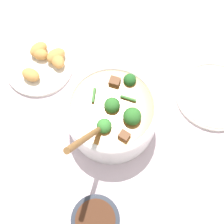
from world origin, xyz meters
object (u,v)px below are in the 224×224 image
Objects in this scene: food_plate at (42,63)px; condiment_bowl at (96,220)px; empty_plate at (214,94)px; stew_bowl at (112,113)px.

condiment_bowl is at bearing 66.74° from food_plate.
stew_bowl is at bearing -28.75° from empty_plate.
empty_plate is (-0.45, -0.01, -0.01)m from condiment_bowl.
food_plate is at bearing -85.82° from stew_bowl.
food_plate is (0.27, -0.40, 0.01)m from empty_plate.
condiment_bowl is at bearing 0.85° from empty_plate.
stew_bowl reaches higher than empty_plate.
stew_bowl is 0.27m from food_plate.
stew_bowl is at bearing 94.18° from food_plate.
food_plate is at bearing -55.96° from empty_plate.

